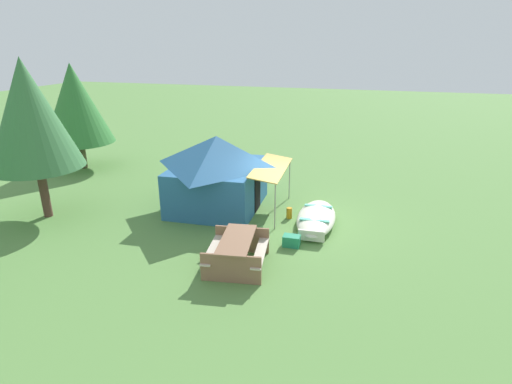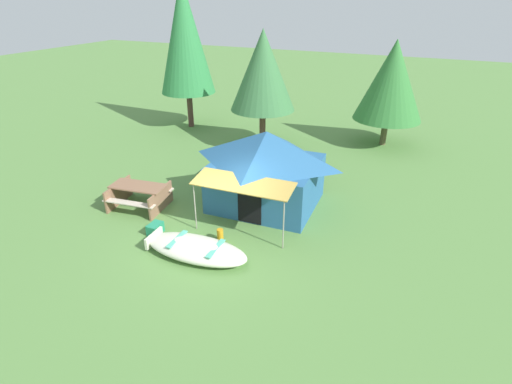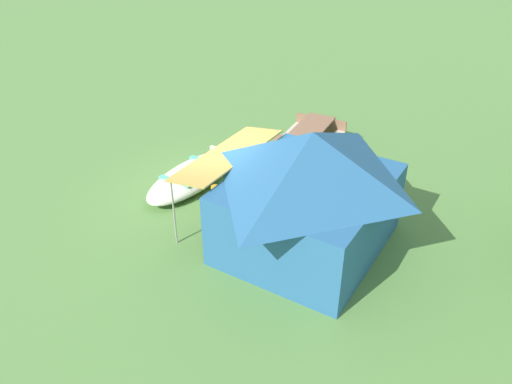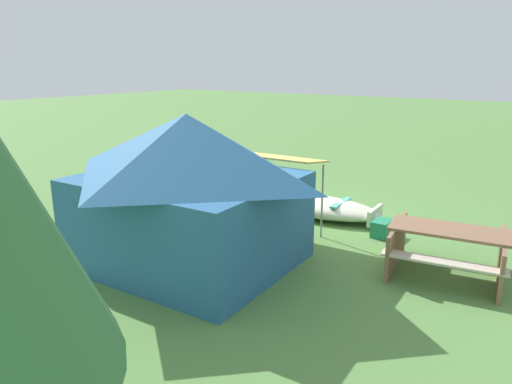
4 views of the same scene
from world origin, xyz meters
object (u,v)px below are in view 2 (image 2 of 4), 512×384
object	(u,v)px
canvas_cabin_tent	(266,168)
pine_tree_back_right	(185,37)
beached_rowboat	(196,249)
pine_tree_back_left	(392,81)
cooler_box	(155,229)
fuel_can	(220,235)
pine_tree_far_center	(263,71)
picnic_table	(139,194)

from	to	relation	value
canvas_cabin_tent	pine_tree_back_right	bearing A→B (deg)	137.72
beached_rowboat	pine_tree_back_left	distance (m)	11.89
cooler_box	fuel_can	world-z (taller)	fuel_can
canvas_cabin_tent	cooler_box	xyz separation A→B (m)	(-2.23, -3.05, -1.14)
canvas_cabin_tent	fuel_can	size ratio (longest dim) A/B	11.19
pine_tree_back_right	pine_tree_far_center	distance (m)	4.87
picnic_table	cooler_box	world-z (taller)	picnic_table
beached_rowboat	fuel_can	size ratio (longest dim) A/B	8.32
picnic_table	pine_tree_far_center	bearing A→B (deg)	79.35
beached_rowboat	cooler_box	distance (m)	1.74
canvas_cabin_tent	cooler_box	world-z (taller)	canvas_cabin_tent
pine_tree_far_center	canvas_cabin_tent	bearing A→B (deg)	-65.40
canvas_cabin_tent	pine_tree_back_right	distance (m)	9.92
canvas_cabin_tent	pine_tree_far_center	world-z (taller)	pine_tree_far_center
canvas_cabin_tent	pine_tree_far_center	size ratio (longest dim) A/B	0.79
cooler_box	pine_tree_back_right	size ratio (longest dim) A/B	0.07
canvas_cabin_tent	fuel_can	xyz separation A→B (m)	(-0.31, -2.59, -1.13)
picnic_table	pine_tree_back_right	distance (m)	9.72
fuel_can	pine_tree_back_left	distance (m)	10.98
picnic_table	pine_tree_far_center	world-z (taller)	pine_tree_far_center
pine_tree_back_left	cooler_box	bearing A→B (deg)	-114.72
cooler_box	fuel_can	bearing A→B (deg)	13.59
beached_rowboat	cooler_box	xyz separation A→B (m)	(-1.68, 0.46, -0.06)
pine_tree_back_right	pine_tree_far_center	size ratio (longest dim) A/B	1.41
beached_rowboat	picnic_table	world-z (taller)	picnic_table
cooler_box	fuel_can	xyz separation A→B (m)	(1.91, 0.46, 0.02)
picnic_table	fuel_can	size ratio (longest dim) A/B	5.45
pine_tree_far_center	pine_tree_back_right	bearing A→B (deg)	165.63
canvas_cabin_tent	pine_tree_back_right	world-z (taller)	pine_tree_back_right
cooler_box	pine_tree_back_right	bearing A→B (deg)	116.78
pine_tree_far_center	beached_rowboat	bearing A→B (deg)	-78.19
pine_tree_far_center	pine_tree_back_left	bearing A→B (deg)	25.99
fuel_can	pine_tree_far_center	bearing A→B (deg)	104.80
pine_tree_back_left	canvas_cabin_tent	bearing A→B (deg)	-109.42
picnic_table	pine_tree_back_right	bearing A→B (deg)	111.65
pine_tree_back_left	pine_tree_back_right	size ratio (longest dim) A/B	0.65
beached_rowboat	pine_tree_back_left	bearing A→B (deg)	73.81
cooler_box	pine_tree_back_left	distance (m)	12.06
fuel_can	pine_tree_back_left	world-z (taller)	pine_tree_back_left
beached_rowboat	canvas_cabin_tent	distance (m)	3.72
picnic_table	fuel_can	xyz separation A→B (m)	(3.38, -0.67, -0.31)
pine_tree_back_left	beached_rowboat	bearing A→B (deg)	-106.19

